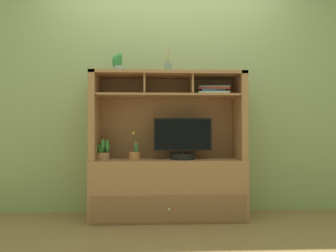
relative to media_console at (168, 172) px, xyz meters
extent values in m
cube|color=olive|center=(0.00, -0.01, -0.45)|extent=(6.00, 6.00, 0.02)
cube|color=#93A36C|center=(0.00, 0.24, 0.96)|extent=(6.00, 0.02, 2.80)
cube|color=#A5704A|center=(0.00, -0.01, -0.16)|extent=(1.47, 0.44, 0.57)
cube|color=brown|center=(0.00, -0.23, -0.30)|extent=(1.41, 0.01, 0.24)
sphere|color=silver|center=(0.00, -0.25, -0.30)|extent=(0.02, 0.02, 0.02)
cube|color=#A5704A|center=(-0.70, -0.01, 0.55)|extent=(0.06, 0.39, 0.84)
cube|color=#A5704A|center=(0.70, -0.01, 0.55)|extent=(0.06, 0.39, 0.84)
cube|color=brown|center=(0.00, 0.18, 0.53)|extent=(1.41, 0.02, 0.81)
cube|color=#A5704A|center=(0.00, -0.01, 0.95)|extent=(1.47, 0.39, 0.03)
cube|color=#A5704A|center=(0.00, -0.01, 0.74)|extent=(1.35, 0.35, 0.02)
cube|color=#A5704A|center=(-0.22, -0.01, 0.84)|extent=(0.02, 0.33, 0.18)
cube|color=#A5704A|center=(0.22, -0.01, 0.84)|extent=(0.02, 0.33, 0.18)
cylinder|color=black|center=(0.14, -0.03, 0.15)|extent=(0.24, 0.24, 0.05)
cylinder|color=black|center=(0.14, -0.03, 0.20)|extent=(0.04, 0.04, 0.03)
cube|color=black|center=(0.14, -0.03, 0.37)|extent=(0.56, 0.03, 0.31)
cube|color=black|center=(0.14, -0.05, 0.37)|extent=(0.53, 0.00, 0.28)
cylinder|color=#B87243|center=(-0.32, -0.04, 0.16)|extent=(0.11, 0.11, 0.07)
cylinder|color=#B87243|center=(-0.32, -0.04, 0.13)|extent=(0.12, 0.12, 0.01)
cylinder|color=#4C6B38|center=(-0.32, -0.04, 0.29)|extent=(0.01, 0.01, 0.18)
sphere|color=#C08B2C|center=(-0.32, -0.02, 0.29)|extent=(0.03, 0.03, 0.03)
sphere|color=#C08B2C|center=(-0.33, -0.05, 0.38)|extent=(0.03, 0.03, 0.03)
ellipsoid|color=#3B874A|center=(-0.30, -0.05, 0.23)|extent=(0.05, 0.06, 0.12)
ellipsoid|color=#3B874A|center=(-0.30, -0.03, 0.23)|extent=(0.05, 0.07, 0.13)
cylinder|color=#AA7750|center=(-0.63, -0.03, 0.16)|extent=(0.13, 0.13, 0.07)
cylinder|color=#AA7750|center=(-0.63, -0.03, 0.13)|extent=(0.15, 0.15, 0.01)
ellipsoid|color=#3A823A|center=(-0.58, -0.03, 0.26)|extent=(0.04, 0.08, 0.12)
ellipsoid|color=#3A823A|center=(-0.62, -0.01, 0.24)|extent=(0.05, 0.04, 0.12)
ellipsoid|color=#3A823A|center=(-0.65, -0.02, 0.23)|extent=(0.06, 0.05, 0.09)
ellipsoid|color=#3A823A|center=(-0.64, -0.04, 0.22)|extent=(0.05, 0.06, 0.07)
ellipsoid|color=#3A823A|center=(-0.62, -0.05, 0.27)|extent=(0.04, 0.08, 0.11)
cube|color=silver|center=(0.44, -0.03, 0.76)|extent=(0.31, 0.26, 0.02)
cube|color=navy|center=(0.42, -0.03, 0.79)|extent=(0.23, 0.23, 0.02)
cube|color=#AB3830|center=(0.44, -0.05, 0.81)|extent=(0.32, 0.24, 0.02)
cube|color=slate|center=(0.44, -0.04, 0.82)|extent=(0.31, 0.28, 0.01)
cylinder|color=gray|center=(0.00, 0.02, 1.01)|extent=(0.08, 0.08, 0.10)
cylinder|color=gray|center=(0.00, 0.02, 1.07)|extent=(0.03, 0.03, 0.02)
cylinder|color=tan|center=(0.00, 0.02, 1.15)|extent=(0.00, 0.03, 0.16)
cylinder|color=tan|center=(0.00, 0.02, 1.15)|extent=(0.03, 0.03, 0.16)
cylinder|color=tan|center=(0.00, 0.03, 1.15)|extent=(0.04, 0.01, 0.16)
cylinder|color=tan|center=(0.00, 0.02, 1.15)|extent=(0.02, 0.04, 0.16)
cylinder|color=tan|center=(0.00, 0.02, 1.15)|extent=(0.02, 0.04, 0.16)
cylinder|color=tan|center=(0.00, 0.02, 1.15)|extent=(0.02, 0.01, 0.17)
cylinder|color=tan|center=(0.00, 0.02, 1.15)|extent=(0.03, 0.03, 0.16)
cylinder|color=#8A9C93|center=(-0.48, -0.02, 0.99)|extent=(0.10, 0.10, 0.06)
cylinder|color=#8A9C93|center=(-0.48, -0.02, 0.97)|extent=(0.11, 0.11, 0.01)
ellipsoid|color=#327B3B|center=(-0.46, -0.02, 1.09)|extent=(0.05, 0.08, 0.13)
ellipsoid|color=#327B3B|center=(-0.47, 0.00, 1.07)|extent=(0.04, 0.06, 0.07)
ellipsoid|color=#327B3B|center=(-0.50, 0.00, 1.08)|extent=(0.05, 0.05, 0.09)
ellipsoid|color=#327B3B|center=(-0.50, -0.04, 1.06)|extent=(0.08, 0.05, 0.13)
ellipsoid|color=#327B3B|center=(-0.47, -0.04, 1.10)|extent=(0.05, 0.05, 0.08)
camera|label=1|loc=(-0.13, -3.04, 0.43)|focal=33.45mm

